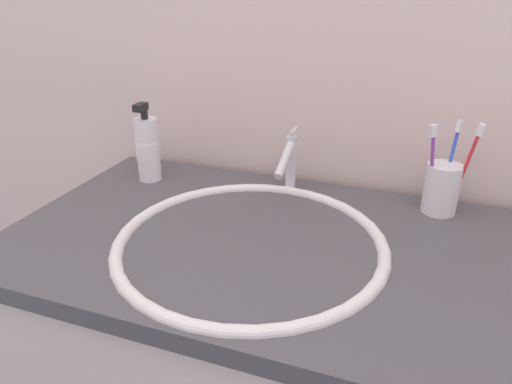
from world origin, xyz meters
TOP-DOWN VIEW (x-y plane):
  - tiled_wall_back at (0.00, 0.33)m, footprint 2.21×0.04m
  - sink_basin at (-0.04, -0.03)m, footprint 0.50×0.50m
  - faucet at (-0.04, 0.22)m, footprint 0.02×0.14m
  - toothbrush_cup at (0.28, 0.23)m, footprint 0.07×0.07m
  - toothbrush_purple at (0.26, 0.21)m, footprint 0.03×0.02m
  - toothbrush_blue at (0.29, 0.25)m, footprint 0.02×0.04m
  - toothbrush_red at (0.32, 0.22)m, footprint 0.04×0.02m
  - soap_dispenser at (-0.37, 0.17)m, footprint 0.06×0.06m

SIDE VIEW (x-z plane):
  - sink_basin at x=-0.04m, z-range 0.75..0.88m
  - toothbrush_cup at x=0.28m, z-range 0.86..0.96m
  - faucet at x=-0.04m, z-range 0.86..1.00m
  - soap_dispenser at x=-0.37m, z-range 0.84..1.03m
  - toothbrush_blue at x=0.29m, z-range 0.88..1.06m
  - toothbrush_purple at x=0.26m, z-range 0.88..1.06m
  - toothbrush_red at x=0.32m, z-range 0.88..1.07m
  - tiled_wall_back at x=0.00m, z-range 0.00..2.40m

